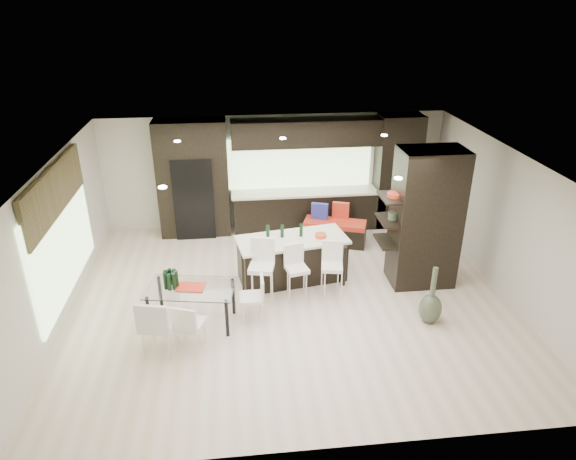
{
  "coord_description": "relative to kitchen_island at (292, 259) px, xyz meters",
  "views": [
    {
      "loc": [
        -0.97,
        -8.12,
        5.25
      ],
      "look_at": [
        0.0,
        0.6,
        1.15
      ],
      "focal_mm": 32.0,
      "sensor_mm": 36.0,
      "label": 1
    }
  ],
  "objects": [
    {
      "name": "left_wall",
      "position": [
        -4.1,
        -0.76,
        0.91
      ],
      "size": [
        0.02,
        7.0,
        2.7
      ],
      "primitive_type": "cube",
      "color": "beige",
      "rests_on": "ground"
    },
    {
      "name": "chair_far",
      "position": [
        -2.34,
        -2.07,
        0.03
      ],
      "size": [
        0.62,
        0.62,
        0.95
      ],
      "primitive_type": "cube",
      "rotation": [
        0.0,
        0.0,
        -0.23
      ],
      "color": "white",
      "rests_on": "ground"
    },
    {
      "name": "dining_table",
      "position": [
        -1.88,
        -1.32,
        -0.09
      ],
      "size": [
        1.59,
        1.07,
        0.71
      ],
      "primitive_type": "cube",
      "rotation": [
        0.0,
        0.0,
        -0.17
      ],
      "color": "white",
      "rests_on": "ground"
    },
    {
      "name": "ground",
      "position": [
        -0.1,
        -0.76,
        -0.44
      ],
      "size": [
        8.0,
        8.0,
        0.0
      ],
      "primitive_type": "plane",
      "color": "beige",
      "rests_on": "ground"
    },
    {
      "name": "partition_column",
      "position": [
        2.5,
        -0.36,
        0.91
      ],
      "size": [
        1.2,
        0.8,
        2.7
      ],
      "primitive_type": "cube",
      "color": "black",
      "rests_on": "ground"
    },
    {
      "name": "refrigerator",
      "position": [
        -2.0,
        2.36,
        0.51
      ],
      "size": [
        0.9,
        0.68,
        1.9
      ],
      "primitive_type": "cube",
      "color": "black",
      "rests_on": "ground"
    },
    {
      "name": "window_back",
      "position": [
        0.5,
        2.7,
        1.11
      ],
      "size": [
        3.4,
        0.04,
        1.2
      ],
      "primitive_type": "cube",
      "color": "#B2D199",
      "rests_on": "back_wall"
    },
    {
      "name": "stool_mid",
      "position": [
        0.0,
        -0.75,
        -0.01
      ],
      "size": [
        0.46,
        0.46,
        0.86
      ],
      "primitive_type": "cube",
      "rotation": [
        0.0,
        0.0,
        0.23
      ],
      "color": "white",
      "rests_on": "ground"
    },
    {
      "name": "stone_accent",
      "position": [
        -4.03,
        -0.56,
        1.81
      ],
      "size": [
        0.08,
        3.0,
        0.8
      ],
      "primitive_type": "cube",
      "color": "brown",
      "rests_on": "left_wall"
    },
    {
      "name": "kitchen_island",
      "position": [
        0.0,
        0.0,
        0.0
      ],
      "size": [
        2.25,
        1.26,
        0.88
      ],
      "primitive_type": "cube",
      "rotation": [
        0.0,
        0.0,
        0.17
      ],
      "color": "black",
      "rests_on": "ground"
    },
    {
      "name": "ceiling_spots",
      "position": [
        -0.1,
        -0.51,
        2.24
      ],
      "size": [
        4.0,
        3.0,
        0.02
      ],
      "primitive_type": "cube",
      "color": "white",
      "rests_on": "ceiling"
    },
    {
      "name": "stool_left",
      "position": [
        -0.65,
        -0.77,
        0.05
      ],
      "size": [
        0.52,
        0.52,
        0.99
      ],
      "primitive_type": "cube",
      "rotation": [
        0.0,
        0.0,
        -0.21
      ],
      "color": "white",
      "rests_on": "ground"
    },
    {
      "name": "floor_vase",
      "position": [
        2.2,
        -1.74,
        0.09
      ],
      "size": [
        0.46,
        0.46,
        1.07
      ],
      "primitive_type": null,
      "rotation": [
        0.0,
        0.0,
        -0.2
      ],
      "color": "#3F4C36",
      "rests_on": "ground"
    },
    {
      "name": "right_wall",
      "position": [
        3.9,
        -0.76,
        0.91
      ],
      "size": [
        0.02,
        7.0,
        2.7
      ],
      "primitive_type": "cube",
      "color": "beige",
      "rests_on": "ground"
    },
    {
      "name": "back_cabinetry",
      "position": [
        0.4,
        2.41,
        0.91
      ],
      "size": [
        6.8,
        0.68,
        2.7
      ],
      "primitive_type": "cube",
      "color": "black",
      "rests_on": "ground"
    },
    {
      "name": "bench",
      "position": [
        1.15,
        1.48,
        -0.17
      ],
      "size": [
        1.5,
        0.96,
        0.54
      ],
      "primitive_type": "cube",
      "rotation": [
        0.0,
        0.0,
        -0.33
      ],
      "color": "black",
      "rests_on": "ground"
    },
    {
      "name": "back_wall",
      "position": [
        -0.1,
        2.74,
        0.91
      ],
      "size": [
        8.0,
        0.02,
        2.7
      ],
      "primitive_type": "cube",
      "color": "beige",
      "rests_on": "ground"
    },
    {
      "name": "stool_right",
      "position": [
        0.65,
        -0.75,
        -0.0
      ],
      "size": [
        0.45,
        0.45,
        0.88
      ],
      "primitive_type": "cube",
      "rotation": [
        0.0,
        0.0,
        -0.18
      ],
      "color": "white",
      "rests_on": "ground"
    },
    {
      "name": "chair_near",
      "position": [
        -1.88,
        -2.04,
        -0.03
      ],
      "size": [
        0.57,
        0.57,
        0.82
      ],
      "primitive_type": "cube",
      "rotation": [
        0.0,
        0.0,
        -0.36
      ],
      "color": "white",
      "rests_on": "ground"
    },
    {
      "name": "ceiling",
      "position": [
        -0.1,
        -0.76,
        2.26
      ],
      "size": [
        8.0,
        7.0,
        0.02
      ],
      "primitive_type": "cube",
      "color": "white",
      "rests_on": "ground"
    },
    {
      "name": "window_left",
      "position": [
        -4.06,
        -0.56,
        0.91
      ],
      "size": [
        0.04,
        3.2,
        1.9
      ],
      "primitive_type": "cube",
      "color": "#B2D199",
      "rests_on": "left_wall"
    },
    {
      "name": "chair_end",
      "position": [
        -0.86,
        -1.32,
        -0.06
      ],
      "size": [
        0.41,
        0.41,
        0.76
      ],
      "primitive_type": "cube",
      "rotation": [
        0.0,
        0.0,
        1.57
      ],
      "color": "white",
      "rests_on": "ground"
    }
  ]
}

